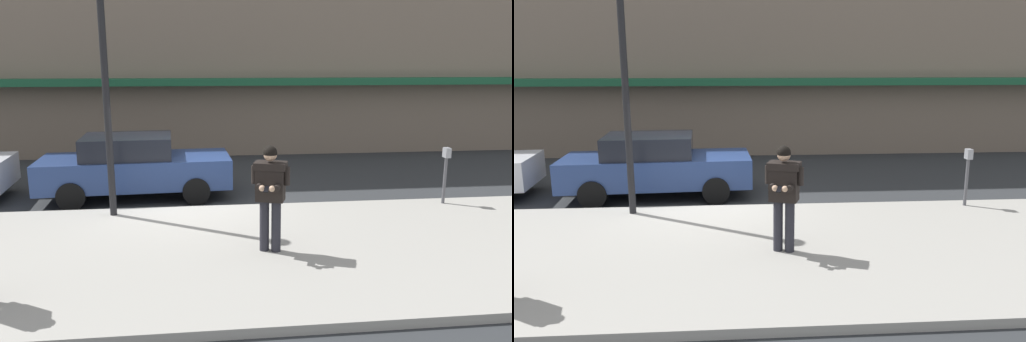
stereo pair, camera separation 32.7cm
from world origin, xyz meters
TOP-DOWN VIEW (x-y plane):
  - ground_plane at (0.00, 0.00)m, footprint 80.00×80.00m
  - sidewalk at (1.00, -2.85)m, footprint 32.00×5.30m
  - curb_paint_line at (1.00, 0.05)m, footprint 28.00×0.12m
  - parked_sedan_mid at (-1.34, 1.19)m, footprint 4.59×2.12m
  - man_texting_on_phone at (1.39, -3.03)m, footprint 0.62×0.65m
  - street_lamp_post at (-1.57, -0.65)m, footprint 0.36×0.36m
  - parking_meter at (5.69, -0.60)m, footprint 0.12×0.18m

SIDE VIEW (x-z plane):
  - ground_plane at x=0.00m, z-range 0.00..0.00m
  - curb_paint_line at x=1.00m, z-range 0.00..0.01m
  - sidewalk at x=1.00m, z-range 0.00..0.14m
  - parked_sedan_mid at x=-1.34m, z-range 0.02..1.56m
  - parking_meter at x=5.69m, z-range 0.33..1.60m
  - man_texting_on_phone at x=1.39m, z-range 0.35..2.15m
  - street_lamp_post at x=-1.57m, z-range 0.70..5.58m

